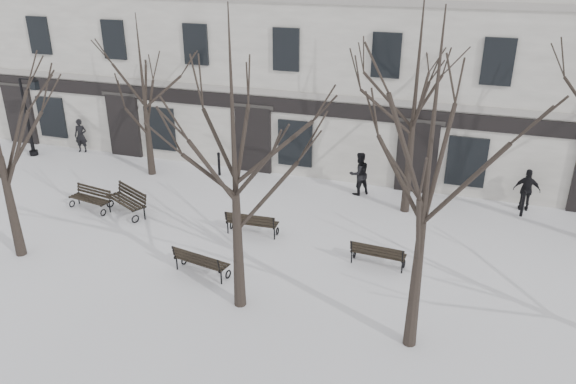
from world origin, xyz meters
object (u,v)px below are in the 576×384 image
at_px(bench_1, 200,261).
at_px(tree_1, 233,132).
at_px(bench_0, 91,198).
at_px(tree_2, 430,153).
at_px(bench_3, 128,200).
at_px(lamp_post, 30,110).
at_px(bench_4, 252,222).
at_px(bench_2, 378,253).

bearing_deg(bench_1, tree_1, 159.51).
bearing_deg(bench_0, tree_1, -17.00).
height_order(tree_2, bench_3, tree_2).
distance_m(tree_1, lamp_post, 16.28).
relative_size(tree_1, lamp_post, 2.10).
bearing_deg(bench_1, bench_4, -89.83).
bearing_deg(tree_1, lamp_post, 149.57).
xyz_separation_m(tree_2, bench_4, (-5.92, 4.13, -4.64)).
bearing_deg(bench_4, bench_1, 76.82).
bearing_deg(bench_1, bench_3, -23.59).
xyz_separation_m(bench_1, bench_4, (0.53, 2.88, 0.01)).
distance_m(tree_2, bench_0, 13.95).
relative_size(bench_3, lamp_post, 0.52).
relative_size(tree_1, bench_4, 4.45).
height_order(tree_1, tree_2, tree_2).
height_order(tree_2, lamp_post, tree_2).
distance_m(bench_0, lamp_post, 7.57).
bearing_deg(tree_2, lamp_post, 155.82).
relative_size(bench_1, lamp_post, 0.48).
bearing_deg(bench_4, bench_0, -2.96).
height_order(bench_2, bench_4, bench_4).
xyz_separation_m(bench_2, lamp_post, (-17.11, 4.89, 1.77)).
relative_size(tree_2, bench_2, 4.75).
xyz_separation_m(bench_0, bench_2, (11.04, -0.71, -0.01)).
distance_m(tree_2, bench_4, 8.58).
bearing_deg(tree_1, bench_4, 107.08).
bearing_deg(tree_2, tree_1, 177.49).
distance_m(bench_1, bench_2, 5.47).
height_order(tree_1, bench_0, tree_1).
distance_m(tree_1, bench_4, 6.14).
xyz_separation_m(tree_1, lamp_post, (-13.82, 8.12, -2.83)).
distance_m(bench_4, lamp_post, 13.41).
xyz_separation_m(bench_0, bench_3, (1.51, 0.17, 0.06)).
bearing_deg(tree_1, bench_0, 153.11).
bearing_deg(lamp_post, bench_2, -15.95).
height_order(tree_2, bench_4, tree_2).
relative_size(tree_2, bench_3, 4.08).
relative_size(bench_0, bench_3, 0.89).
height_order(tree_2, bench_2, tree_2).
height_order(bench_3, lamp_post, lamp_post).
distance_m(tree_1, bench_3, 8.74).
xyz_separation_m(tree_2, bench_0, (-12.48, 4.14, -4.66)).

